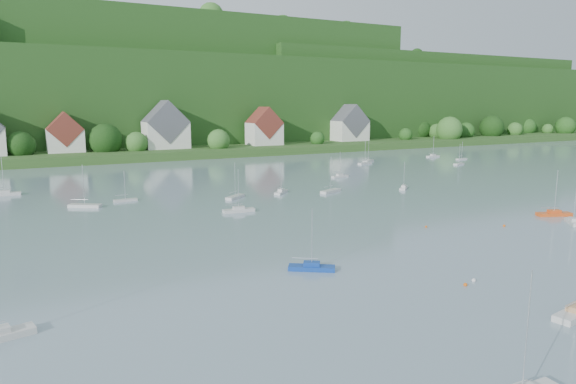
{
  "coord_description": "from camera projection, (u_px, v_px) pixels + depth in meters",
  "views": [
    {
      "loc": [
        -43.94,
        -5.39,
        19.64
      ],
      "look_at": [
        -1.96,
        75.0,
        4.0
      ],
      "focal_mm": 31.96,
      "sensor_mm": 36.0,
      "label": 1
    }
  ],
  "objects": [
    {
      "name": "village_building_3",
      "position": [
        264.0,
        129.0,
        209.49
      ],
      "size": [
        13.0,
        10.4,
        15.5
      ],
      "color": "silver",
      "rests_on": "far_shore_strip"
    },
    {
      "name": "village_building_4",
      "position": [
        350.0,
        126.0,
        233.48
      ],
      "size": [
        15.0,
        10.4,
        16.5
      ],
      "color": "silver",
      "rests_on": "far_shore_strip"
    },
    {
      "name": "near_sailboat_5",
      "position": [
        554.0,
        213.0,
        90.9
      ],
      "size": [
        6.28,
        3.89,
        8.22
      ],
      "rotation": [
        0.0,
        0.0,
        -0.39
      ],
      "color": "#D94F1A",
      "rests_on": "ground"
    },
    {
      "name": "near_sailboat_1",
      "position": [
        312.0,
        267.0,
        61.19
      ],
      "size": [
        5.48,
        4.39,
        7.5
      ],
      "rotation": [
        0.0,
        0.0,
        -0.59
      ],
      "color": "#123995",
      "rests_on": "ground"
    },
    {
      "name": "forested_ridge",
      "position": [
        115.0,
        97.0,
        258.99
      ],
      "size": [
        620.0,
        181.22,
        69.89
      ],
      "color": "#1B4215",
      "rests_on": "ground"
    },
    {
      "name": "mooring_buoy_3",
      "position": [
        426.0,
        227.0,
        82.53
      ],
      "size": [
        0.38,
        0.38,
        0.38
      ],
      "primitive_type": "sphere",
      "color": "#DF5A0E",
      "rests_on": "ground"
    },
    {
      "name": "mooring_buoy_2",
      "position": [
        504.0,
        226.0,
        83.11
      ],
      "size": [
        0.43,
        0.43,
        0.43
      ],
      "primitive_type": "sphere",
      "color": "#DF5A0E",
      "rests_on": "ground"
    },
    {
      "name": "village_building_2",
      "position": [
        166.0,
        129.0,
        192.85
      ],
      "size": [
        16.0,
        11.44,
        18.0
      ],
      "color": "silver",
      "rests_on": "far_shore_strip"
    },
    {
      "name": "far_sailboat_cluster",
      "position": [
        249.0,
        181.0,
        130.02
      ],
      "size": [
        190.95,
        67.67,
        8.71
      ],
      "color": "silver",
      "rests_on": "ground"
    },
    {
      "name": "far_shore_strip",
      "position": [
        146.0,
        150.0,
        202.54
      ],
      "size": [
        600.0,
        60.0,
        3.0
      ],
      "primitive_type": "cube",
      "color": "#2E5620",
      "rests_on": "ground"
    },
    {
      "name": "mooring_buoy_1",
      "position": [
        474.0,
        282.0,
        57.34
      ],
      "size": [
        0.48,
        0.48,
        0.48
      ],
      "primitive_type": "sphere",
      "color": "silver",
      "rests_on": "ground"
    },
    {
      "name": "mooring_buoy_0",
      "position": [
        465.0,
        286.0,
        56.0
      ],
      "size": [
        0.44,
        0.44,
        0.44
      ],
      "primitive_type": "sphere",
      "color": "#DF5A0E",
      "rests_on": "ground"
    },
    {
      "name": "village_building_1",
      "position": [
        65.0,
        136.0,
        178.02
      ],
      "size": [
        12.0,
        9.36,
        14.0
      ],
      "color": "silver",
      "rests_on": "far_shore_strip"
    },
    {
      "name": "near_sailboat_3",
      "position": [
        573.0,
        221.0,
        84.87
      ],
      "size": [
        4.47,
        4.9,
        7.01
      ],
      "rotation": [
        0.0,
        0.0,
        0.87
      ],
      "color": "silver",
      "rests_on": "ground"
    }
  ]
}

